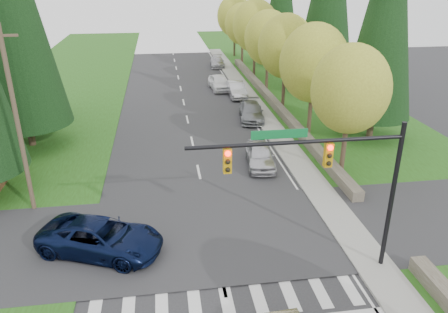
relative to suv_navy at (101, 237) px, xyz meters
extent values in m
cube|color=#244913|center=(18.30, 12.66, -0.78)|extent=(14.00, 110.00, 0.06)
cube|color=#244913|center=(-7.70, 12.66, -0.78)|extent=(14.00, 110.00, 0.06)
cube|color=#28282B|center=(5.30, 0.66, -0.81)|extent=(120.00, 8.00, 0.10)
cube|color=gray|center=(12.20, 14.66, -0.74)|extent=(1.80, 80.00, 0.13)
cube|color=gray|center=(11.35, 14.66, -0.74)|extent=(0.20, 80.00, 0.13)
cube|color=#4C4438|center=(13.90, 22.66, -0.46)|extent=(0.70, 40.00, 0.70)
cylinder|color=black|center=(12.50, -2.84, 2.59)|extent=(0.20, 0.20, 6.80)
cylinder|color=black|center=(8.20, -2.84, 5.39)|extent=(8.60, 0.16, 0.16)
cube|color=#0C662D|center=(7.50, -2.79, 5.74)|extent=(2.20, 0.04, 0.35)
cube|color=#BF8C0C|center=(9.50, -2.84, 4.79)|extent=(0.32, 0.24, 1.00)
sphere|color=#FF0C05|center=(9.50, -2.98, 5.14)|extent=(0.22, 0.22, 0.22)
cube|color=#BF8C0C|center=(5.50, -2.84, 4.79)|extent=(0.32, 0.24, 1.00)
sphere|color=#FF0C05|center=(5.50, -2.98, 5.14)|extent=(0.22, 0.22, 0.22)
cylinder|color=#473828|center=(-4.20, 4.66, 4.19)|extent=(0.24, 0.24, 10.00)
cube|color=#473828|center=(-4.20, 4.66, 8.59)|extent=(1.60, 0.10, 0.12)
cylinder|color=#38281C|center=(14.50, 6.66, 1.57)|extent=(0.32, 0.32, 4.76)
ellipsoid|color=olive|center=(14.50, 6.66, 4.80)|extent=(4.80, 4.80, 5.52)
cylinder|color=#38281C|center=(14.60, 13.66, 1.66)|extent=(0.32, 0.32, 4.93)
ellipsoid|color=olive|center=(14.60, 13.66, 5.00)|extent=(5.20, 5.20, 5.98)
cylinder|color=#38281C|center=(14.40, 20.66, 1.71)|extent=(0.32, 0.32, 5.04)
ellipsoid|color=olive|center=(14.40, 20.66, 5.13)|extent=(5.00, 5.00, 5.75)
cylinder|color=#38281C|center=(14.50, 27.66, 1.60)|extent=(0.32, 0.32, 4.82)
ellipsoid|color=olive|center=(14.50, 27.66, 4.87)|extent=(5.00, 5.00, 5.75)
cylinder|color=#38281C|center=(14.60, 34.66, 1.77)|extent=(0.32, 0.32, 5.15)
ellipsoid|color=olive|center=(14.60, 34.66, 5.27)|extent=(5.40, 5.40, 6.21)
cylinder|color=#38281C|center=(14.40, 41.66, 1.55)|extent=(0.32, 0.32, 4.70)
ellipsoid|color=olive|center=(14.40, 41.66, 4.74)|extent=(4.80, 4.80, 5.52)
cylinder|color=#38281C|center=(14.50, 48.66, 1.69)|extent=(0.32, 0.32, 4.98)
ellipsoid|color=olive|center=(14.50, 48.66, 5.07)|extent=(5.20, 5.20, 5.98)
cylinder|color=#38281C|center=(-6.70, 14.66, 0.19)|extent=(0.50, 0.50, 2.00)
cylinder|color=#38281C|center=(-8.70, 20.66, 0.19)|extent=(0.50, 0.50, 2.00)
cylinder|color=#38281C|center=(19.30, 12.66, 0.19)|extent=(0.50, 0.50, 2.00)
cone|color=black|center=(19.30, 12.66, 8.99)|extent=(5.44, 5.44, 16.00)
cylinder|color=#38281C|center=(20.30, 26.66, 0.19)|extent=(0.50, 0.50, 2.00)
cylinder|color=#38281C|center=(19.30, 40.66, 0.19)|extent=(0.50, 0.50, 2.00)
imported|color=black|center=(0.00, 0.00, 0.00)|extent=(6.38, 4.67, 1.61)
imported|color=silver|center=(9.50, 8.56, -0.04)|extent=(2.27, 4.64, 1.52)
imported|color=slate|center=(10.90, 18.32, -0.09)|extent=(2.62, 5.18, 1.44)
imported|color=#B4B3B8|center=(10.90, 25.97, -0.03)|extent=(1.64, 4.69, 1.54)
imported|color=white|center=(9.50, 29.07, -0.01)|extent=(2.26, 4.84, 1.60)
imported|color=#A8A8AD|center=(10.90, 41.25, -0.15)|extent=(2.15, 4.62, 1.31)
camera|label=1|loc=(3.19, -17.78, 11.48)|focal=35.00mm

